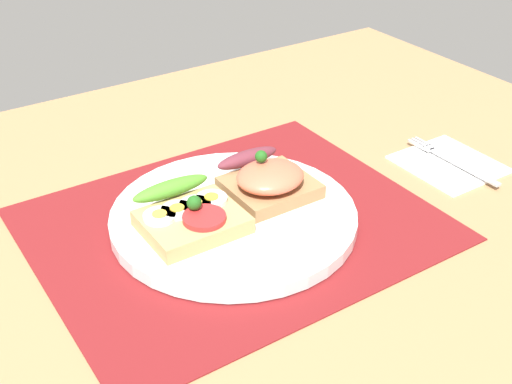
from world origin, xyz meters
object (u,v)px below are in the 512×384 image
at_px(sandwich_salmon, 266,179).
at_px(fork, 450,159).
at_px(plate, 234,217).
at_px(napkin, 449,163).
at_px(sandwich_egg_tomato, 189,215).

distance_m(sandwich_salmon, fork, 0.26).
relative_size(plate, sandwich_salmon, 2.71).
height_order(plate, napkin, plate).
height_order(napkin, fork, fork).
bearing_deg(fork, plate, 173.30).
bearing_deg(sandwich_egg_tomato, sandwich_salmon, 4.79).
xyz_separation_m(sandwich_egg_tomato, napkin, (0.36, -0.04, -0.03)).
distance_m(plate, fork, 0.31).
bearing_deg(plate, napkin, -6.91).
distance_m(sandwich_egg_tomato, fork, 0.37).
bearing_deg(sandwich_salmon, fork, -10.55).
xyz_separation_m(sandwich_salmon, fork, (0.26, -0.05, -0.03)).
xyz_separation_m(sandwich_egg_tomato, sandwich_salmon, (0.11, 0.01, 0.01)).
distance_m(sandwich_egg_tomato, napkin, 0.36).
bearing_deg(sandwich_egg_tomato, fork, -6.12).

